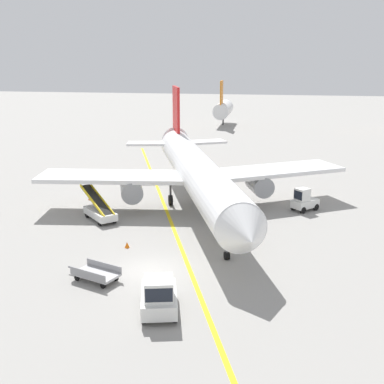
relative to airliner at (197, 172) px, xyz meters
name	(u,v)px	position (x,y,z in m)	size (l,w,h in m)	color
ground_plane	(151,270)	(-0.75, -14.04, -3.42)	(300.00, 300.00, 0.00)	gray
taxi_line_yellow	(180,244)	(0.18, -9.04, -3.41)	(0.30, 80.00, 0.01)	yellow
airliner	(197,172)	(0.00, 0.00, 0.00)	(27.58, 34.31, 10.10)	white
pushback_tug	(159,296)	(1.07, -19.39, -2.42)	(2.69, 3.94, 2.20)	silver
baggage_tug_near_wing	(304,201)	(9.58, 0.96, -2.49)	(2.62, 2.61, 2.10)	silver
belt_loader_forward_hold	(100,211)	(-7.56, -4.62, -2.64)	(4.34, 4.49, 2.59)	silver
baggage_cart_loaded	(96,274)	(-3.70, -16.12, -2.95)	(3.79, 2.48, 0.94)	#A5A5A8
ground_crew_marshaller	(236,232)	(4.31, -8.32, -2.51)	(0.36, 0.24, 1.70)	#26262D
ground_crew_wing_walker	(229,227)	(3.63, -7.15, -2.51)	(0.36, 0.24, 1.70)	#26262D
safety_cone_nose_left	(252,213)	(5.11, -1.22, -3.20)	(0.36, 0.36, 0.44)	orange
safety_cone_nose_right	(127,245)	(-3.43, -10.43, -3.20)	(0.36, 0.36, 0.44)	orange
safety_cone_wingtip_left	(90,198)	(-10.58, 1.04, -3.20)	(0.36, 0.36, 0.44)	orange
safety_cone_wingtip_right	(215,219)	(2.11, -3.41, -3.20)	(0.36, 0.36, 0.44)	orange
distant_aircraft_far_left	(223,109)	(-3.74, 56.00, -0.20)	(3.00, 10.10, 8.80)	silver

